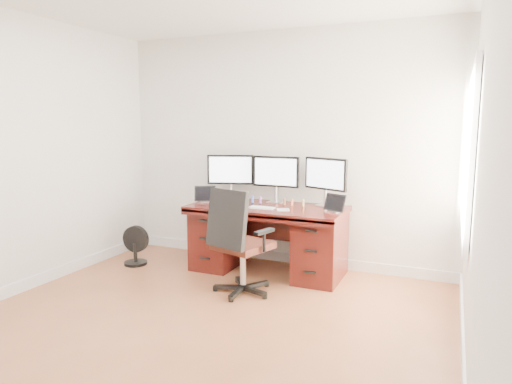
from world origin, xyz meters
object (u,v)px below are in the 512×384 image
at_px(office_chair, 240,259).
at_px(keyboard, 262,208).
at_px(monitor_center, 276,173).
at_px(desk, 268,237).
at_px(floor_fan, 135,246).

distance_m(office_chair, keyboard, 0.70).
bearing_deg(monitor_center, desk, -89.12).
bearing_deg(floor_fan, monitor_center, 16.17).
xyz_separation_m(floor_fan, keyboard, (1.52, 0.22, 0.53)).
bearing_deg(floor_fan, desk, 8.14).
bearing_deg(keyboard, monitor_center, 90.41).
distance_m(floor_fan, keyboard, 1.63).
xyz_separation_m(office_chair, floor_fan, (-1.53, 0.34, -0.12)).
xyz_separation_m(desk, office_chair, (0.00, -0.73, -0.06)).
xyz_separation_m(office_chair, monitor_center, (-0.00, 0.97, 0.74)).
relative_size(office_chair, keyboard, 3.88).
relative_size(monitor_center, keyboard, 2.04).
distance_m(monitor_center, keyboard, 0.52).
height_order(floor_fan, monitor_center, monitor_center).
bearing_deg(office_chair, monitor_center, 107.09).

